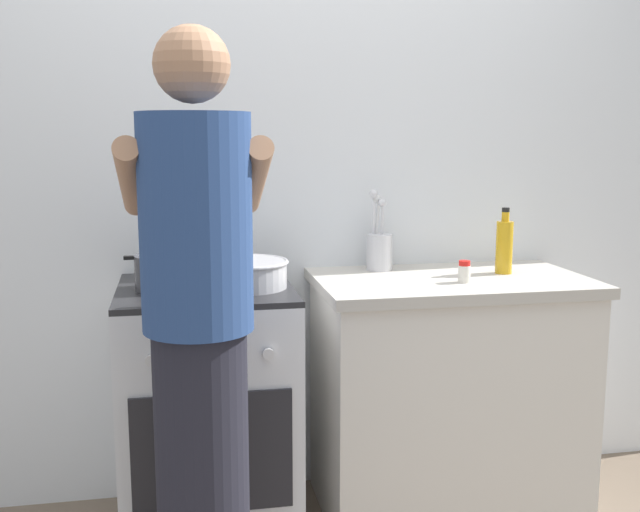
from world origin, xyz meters
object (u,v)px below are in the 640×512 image
utensil_crock (379,248)px  spice_bottle (464,272)px  stove_range (208,410)px  oil_bottle (504,246)px  pot (163,272)px  person (199,343)px  mixing_bowl (247,273)px

utensil_crock → spice_bottle: 0.38m
stove_range → oil_bottle: oil_bottle is taller
spice_bottle → pot: bearing=175.7°
spice_bottle → oil_bottle: (0.21, 0.14, 0.07)m
person → mixing_bowl: bearing=71.0°
spice_bottle → person: 1.06m
stove_range → pot: (-0.14, -0.02, 0.51)m
stove_range → oil_bottle: 1.25m
person → oil_bottle: bearing=27.4°
utensil_crock → pot: bearing=-165.1°
utensil_crock → oil_bottle: bearing=-19.6°
spice_bottle → stove_range: bearing=173.9°
stove_range → mixing_bowl: (0.14, -0.04, 0.50)m
utensil_crock → stove_range: bearing=-163.6°
pot → mixing_bowl: 0.28m
oil_bottle → stove_range: bearing=-178.0°
utensil_crock → person: person is taller
mixing_bowl → oil_bottle: size_ratio=1.16×
spice_bottle → person: size_ratio=0.05×
mixing_bowl → oil_bottle: oil_bottle is taller
person → spice_bottle: bearing=26.1°
stove_range → utensil_crock: bearing=16.4°
mixing_bowl → spice_bottle: (0.77, -0.06, -0.01)m
spice_bottle → person: (-0.95, -0.47, -0.08)m
utensil_crock → oil_bottle: 0.47m
stove_range → spice_bottle: spice_bottle is taller
pot → spice_bottle: pot is taller
stove_range → spice_bottle: 1.04m
mixing_bowl → spice_bottle: size_ratio=3.70×
mixing_bowl → person: size_ratio=0.17×
oil_bottle → person: (-1.16, -0.60, -0.15)m
mixing_bowl → oil_bottle: bearing=4.8°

